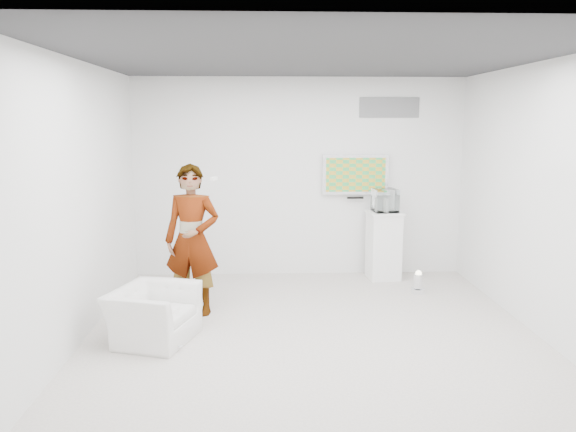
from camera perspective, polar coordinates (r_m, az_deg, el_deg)
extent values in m
cube|color=beige|center=(6.45, 2.46, -11.72)|extent=(5.00, 5.00, 0.01)
cube|color=#303133|center=(6.04, 2.67, 15.70)|extent=(5.00, 5.00, 0.01)
cube|color=silver|center=(8.55, 1.14, 3.91)|extent=(5.00, 0.01, 3.00)
cube|color=silver|center=(3.63, 5.92, -4.09)|extent=(5.00, 0.01, 3.00)
cube|color=silver|center=(6.37, -20.48, 1.30)|extent=(0.01, 5.00, 3.00)
cube|color=silver|center=(6.76, 24.20, 1.52)|extent=(0.01, 5.00, 3.00)
cube|color=silver|center=(8.59, 6.85, 4.20)|extent=(1.00, 0.08, 0.60)
cube|color=slate|center=(8.68, 10.26, 10.79)|extent=(0.90, 0.02, 0.30)
imported|color=white|center=(6.92, -9.71, -2.43)|extent=(0.73, 0.54, 1.85)
imported|color=white|center=(6.32, -13.54, -9.69)|extent=(1.01, 1.09, 0.58)
cube|color=white|center=(8.56, 9.68, -2.93)|extent=(0.54, 0.54, 1.02)
cylinder|color=white|center=(8.01, 13.09, -6.58)|extent=(0.22, 0.22, 0.30)
cube|color=white|center=(8.44, 9.81, 1.58)|extent=(0.37, 0.37, 0.34)
cube|color=white|center=(8.45, 9.80, 1.12)|extent=(0.07, 0.15, 0.20)
cube|color=white|center=(6.89, -7.53, 3.79)|extent=(0.08, 0.15, 0.04)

